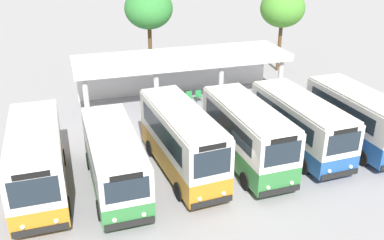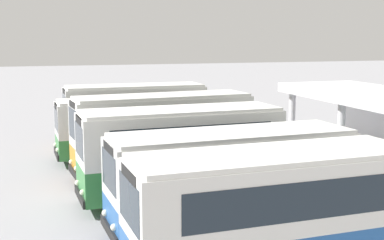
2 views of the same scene
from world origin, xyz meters
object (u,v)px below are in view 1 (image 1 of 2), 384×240
Objects in this scene: city_bus_middle_cream at (182,139)px; waiting_chair_second_from_end at (180,97)px; city_bus_fourth_amber at (247,133)px; waiting_chair_end_by_column at (170,98)px; city_bus_far_end_green at (357,117)px; waiting_chair_middle_seat at (189,96)px; city_bus_nearest_orange at (37,158)px; waiting_chair_fourth_seat at (199,95)px; city_bus_second_in_row at (114,158)px; city_bus_fifth_blue at (300,123)px.

waiting_chair_second_from_end is at bearing 74.85° from city_bus_middle_cream.
city_bus_fourth_amber reaches higher than waiting_chair_end_by_column.
city_bus_far_end_green reaches higher than waiting_chair_middle_seat.
city_bus_nearest_orange reaches higher than waiting_chair_fourth_seat.
city_bus_second_in_row is 1.02× the size of city_bus_fourth_amber.
city_bus_nearest_orange is at bearing 178.07° from city_bus_middle_cream.
city_bus_second_in_row is at bearing -121.69° from waiting_chair_second_from_end.
city_bus_far_end_green is (10.45, 0.02, -0.12)m from city_bus_middle_cream.
waiting_chair_end_by_column is 2.17m from waiting_chair_fourth_seat.
city_bus_fifth_blue is 8.87× the size of waiting_chair_middle_seat.
waiting_chair_middle_seat is at bearing 128.19° from city_bus_far_end_green.
city_bus_nearest_orange reaches higher than city_bus_second_in_row.
city_bus_nearest_orange is 13.07m from waiting_chair_second_from_end.
city_bus_fourth_amber reaches higher than waiting_chair_fourth_seat.
city_bus_fifth_blue is at bearing 174.60° from city_bus_far_end_green.
waiting_chair_second_from_end is 1.00× the size of waiting_chair_middle_seat.
city_bus_nearest_orange is 0.99× the size of city_bus_middle_cream.
city_bus_nearest_orange reaches higher than waiting_chair_middle_seat.
waiting_chair_second_from_end is (-7.96, 9.16, -1.27)m from city_bus_far_end_green.
city_bus_middle_cream is at bearing -177.17° from city_bus_fifth_blue.
city_bus_fourth_amber is at bearing -83.93° from waiting_chair_second_from_end.
city_bus_fourth_amber is 9.54m from waiting_chair_middle_seat.
waiting_chair_middle_seat is 1.00× the size of waiting_chair_fourth_seat.
city_bus_far_end_green is at bearing 2.08° from city_bus_second_in_row.
waiting_chair_fourth_seat is at bearing 1.19° from waiting_chair_middle_seat.
waiting_chair_middle_seat is (6.69, 9.71, -1.13)m from city_bus_second_in_row.
waiting_chair_middle_seat is at bearing 3.68° from waiting_chair_second_from_end.
city_bus_second_in_row is at bearing -127.32° from waiting_chair_fourth_seat.
city_bus_fifth_blue is 3.50m from city_bus_far_end_green.
city_bus_second_in_row is 13.94m from city_bus_far_end_green.
waiting_chair_fourth_seat is at bearing 39.55° from city_bus_nearest_orange.
city_bus_fifth_blue is at bearing -59.47° from waiting_chair_end_by_column.
waiting_chair_end_by_column is at bearing 120.53° from city_bus_fifth_blue.
city_bus_middle_cream is at bearing -1.93° from city_bus_nearest_orange.
city_bus_middle_cream is 9.86m from waiting_chair_middle_seat.
city_bus_middle_cream is at bearing -113.06° from waiting_chair_fourth_seat.
city_bus_fourth_amber reaches higher than city_bus_second_in_row.
city_bus_fourth_amber is at bearing -79.61° from waiting_chair_end_by_column.
city_bus_far_end_green is at bearing -46.50° from waiting_chair_end_by_column.
waiting_chair_fourth_seat is at bearing 2.44° from waiting_chair_second_from_end.
waiting_chair_end_by_column is at bearing 61.52° from city_bus_second_in_row.
city_bus_far_end_green is at bearing 0.08° from city_bus_middle_cream.
waiting_chair_fourth_seat is (0.45, 9.46, -1.33)m from city_bus_fourth_amber.
city_bus_nearest_orange is at bearing -140.45° from waiting_chair_fourth_seat.
city_bus_middle_cream reaches higher than city_bus_nearest_orange.
city_bus_second_in_row reaches higher than waiting_chair_fourth_seat.
city_bus_fourth_amber is at bearing -170.71° from city_bus_fifth_blue.
waiting_chair_middle_seat is at bearing 70.82° from city_bus_middle_cream.
city_bus_far_end_green is 12.20m from waiting_chair_second_from_end.
city_bus_middle_cream reaches higher than waiting_chair_end_by_column.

